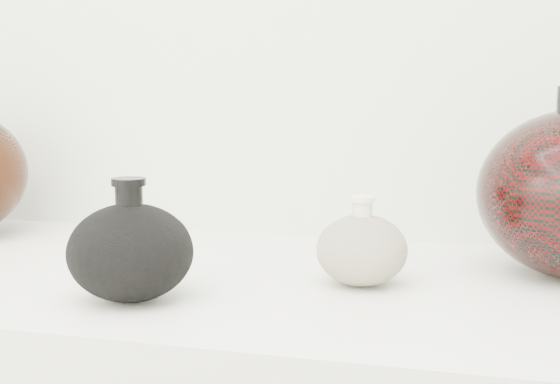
# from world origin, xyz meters

# --- Properties ---
(black_gourd_vase) EXTENTS (0.13, 0.13, 0.13)m
(black_gourd_vase) POSITION_xyz_m (-0.09, 0.82, 0.95)
(black_gourd_vase) COLOR black
(black_gourd_vase) RESTS_ON display_counter
(cream_gourd_vase) EXTENTS (0.11, 0.11, 0.10)m
(cream_gourd_vase) POSITION_xyz_m (0.13, 0.94, 0.94)
(cream_gourd_vase) COLOR beige
(cream_gourd_vase) RESTS_ON display_counter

